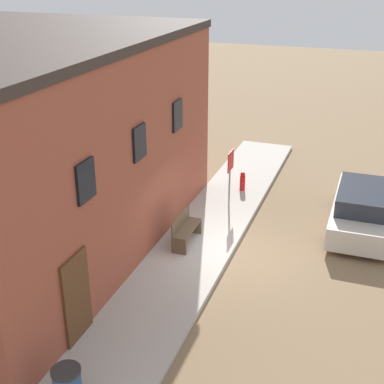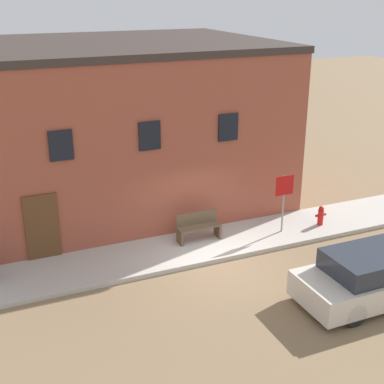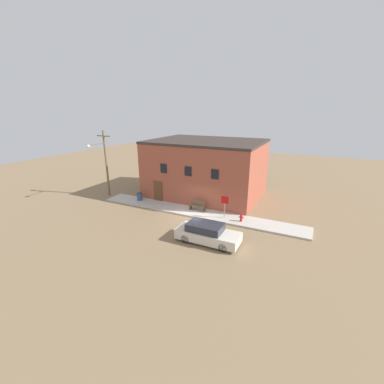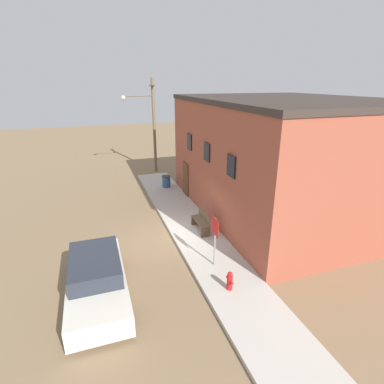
{
  "view_description": "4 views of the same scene",
  "coord_description": "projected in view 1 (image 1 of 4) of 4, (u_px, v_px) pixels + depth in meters",
  "views": [
    {
      "loc": [
        -13.15,
        -3.4,
        7.96
      ],
      "look_at": [
        -0.41,
        1.12,
        2.0
      ],
      "focal_mm": 50.0,
      "sensor_mm": 36.0,
      "label": 1
    },
    {
      "loc": [
        -6.5,
        -12.97,
        7.91
      ],
      "look_at": [
        -0.41,
        1.12,
        2.0
      ],
      "focal_mm": 50.0,
      "sensor_mm": 36.0,
      "label": 2
    },
    {
      "loc": [
        9.39,
        -18.85,
        9.16
      ],
      "look_at": [
        -0.41,
        1.12,
        2.0
      ],
      "focal_mm": 24.0,
      "sensor_mm": 36.0,
      "label": 3
    },
    {
      "loc": [
        11.95,
        -3.07,
        6.86
      ],
      "look_at": [
        -0.41,
        1.12,
        2.0
      ],
      "focal_mm": 28.0,
      "sensor_mm": 36.0,
      "label": 4
    }
  ],
  "objects": [
    {
      "name": "bench",
      "position": [
        185.0,
        229.0,
        15.77
      ],
      "size": [
        1.43,
        0.44,
        0.92
      ],
      "color": "brown",
      "rests_on": "sidewalk"
    },
    {
      "name": "stop_sign",
      "position": [
        230.0,
        168.0,
        17.69
      ],
      "size": [
        0.66,
        0.06,
        1.99
      ],
      "color": "gray",
      "rests_on": "sidewalk"
    },
    {
      "name": "ground_plane",
      "position": [
        233.0,
        254.0,
        15.59
      ],
      "size": [
        80.0,
        80.0,
        0.0
      ],
      "primitive_type": "plane",
      "color": "#846B4C"
    },
    {
      "name": "brick_building",
      "position": [
        0.0,
        145.0,
        15.21
      ],
      "size": [
        11.72,
        8.82,
        6.07
      ],
      "color": "#9E4C38",
      "rests_on": "ground"
    },
    {
      "name": "sidewalk",
      "position": [
        197.0,
        246.0,
        15.91
      ],
      "size": [
        19.83,
        2.24,
        0.15
      ],
      "color": "#BCB7AD",
      "rests_on": "ground"
    },
    {
      "name": "fire_hydrant",
      "position": [
        243.0,
        181.0,
        19.41
      ],
      "size": [
        0.42,
        0.2,
        0.69
      ],
      "color": "red",
      "rests_on": "sidewalk"
    },
    {
      "name": "parked_car",
      "position": [
        363.0,
        208.0,
        16.9
      ],
      "size": [
        4.59,
        1.83,
        1.41
      ],
      "color": "black",
      "rests_on": "ground"
    }
  ]
}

